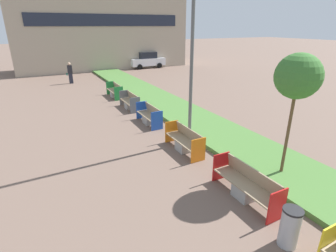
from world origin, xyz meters
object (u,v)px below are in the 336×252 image
(sapling_tree_near, at_px, (298,77))
(pedestrian_walking, at_px, (70,73))
(bench_orange_frame, at_px, (185,142))
(bench_blue_frame, at_px, (150,117))
(bench_grey_frame, at_px, (130,103))
(litter_bin, at_px, (290,227))
(parked_car_distant, at_px, (147,60))
(bench_green_frame, at_px, (115,92))
(bench_red_frame, at_px, (246,186))
(street_lamp_post, at_px, (193,32))

(sapling_tree_near, distance_m, pedestrian_walking, 19.75)
(bench_orange_frame, distance_m, bench_blue_frame, 3.54)
(pedestrian_walking, bearing_deg, sapling_tree_near, -78.21)
(bench_orange_frame, relative_size, bench_grey_frame, 1.07)
(litter_bin, bearing_deg, parked_car_distant, 73.65)
(bench_blue_frame, distance_m, bench_green_frame, 6.12)
(litter_bin, xyz_separation_m, pedestrian_walking, (-1.67, 21.36, 0.44))
(sapling_tree_near, bearing_deg, bench_green_frame, 98.54)
(bench_red_frame, relative_size, sapling_tree_near, 0.57)
(litter_bin, height_order, pedestrian_walking, pedestrian_walking)
(bench_blue_frame, xyz_separation_m, pedestrian_walking, (-2.08, 12.46, 0.57))
(bench_grey_frame, relative_size, street_lamp_post, 0.24)
(bench_red_frame, xyz_separation_m, pedestrian_walking, (-2.08, 19.53, 0.56))
(sapling_tree_near, bearing_deg, bench_grey_frame, 101.27)
(bench_blue_frame, distance_m, pedestrian_walking, 12.65)
(bench_red_frame, height_order, bench_green_frame, same)
(sapling_tree_near, bearing_deg, litter_bin, -136.95)
(bench_orange_frame, height_order, bench_green_frame, same)
(bench_red_frame, distance_m, bench_orange_frame, 3.53)
(street_lamp_post, distance_m, parked_car_distant, 22.10)
(sapling_tree_near, relative_size, pedestrian_walking, 2.25)
(street_lamp_post, bearing_deg, bench_blue_frame, 101.84)
(bench_green_frame, relative_size, sapling_tree_near, 0.51)
(bench_blue_frame, bearing_deg, bench_grey_frame, 90.01)
(bench_red_frame, bearing_deg, street_lamp_post, 81.64)
(bench_grey_frame, height_order, street_lamp_post, street_lamp_post)
(bench_grey_frame, bearing_deg, parked_car_distant, 63.40)
(bench_orange_frame, distance_m, bench_green_frame, 9.66)
(bench_red_frame, height_order, bench_blue_frame, same)
(bench_blue_frame, bearing_deg, pedestrian_walking, 99.46)
(bench_blue_frame, relative_size, pedestrian_walking, 1.11)
(bench_red_frame, height_order, litter_bin, litter_bin)
(litter_bin, distance_m, pedestrian_walking, 21.43)
(street_lamp_post, bearing_deg, sapling_tree_near, -70.90)
(bench_orange_frame, distance_m, street_lamp_post, 4.28)
(bench_green_frame, xyz_separation_m, litter_bin, (-0.40, -15.02, 0.13))
(bench_orange_frame, relative_size, bench_green_frame, 1.04)
(bench_red_frame, distance_m, sapling_tree_near, 3.58)
(bench_orange_frame, height_order, litter_bin, litter_bin)
(bench_blue_frame, height_order, litter_bin, litter_bin)
(bench_orange_frame, bearing_deg, bench_blue_frame, 90.02)
(bench_blue_frame, height_order, bench_grey_frame, same)
(bench_orange_frame, xyz_separation_m, parked_car_distant, (7.42, 21.33, 0.54))
(bench_blue_frame, relative_size, street_lamp_post, 0.24)
(bench_grey_frame, height_order, bench_green_frame, same)
(sapling_tree_near, bearing_deg, bench_red_frame, -169.66)
(bench_red_frame, relative_size, bench_green_frame, 1.14)
(bench_green_frame, relative_size, street_lamp_post, 0.25)
(bench_blue_frame, xyz_separation_m, street_lamp_post, (0.61, -2.92, 4.20))
(bench_grey_frame, distance_m, parked_car_distant, 16.59)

